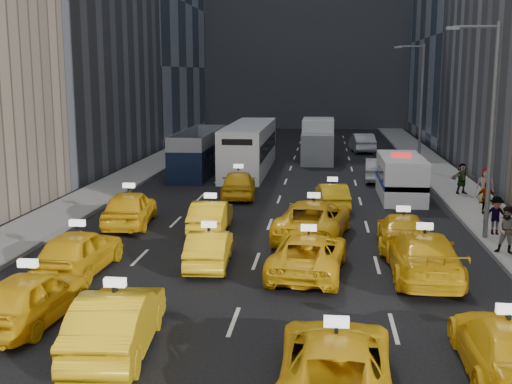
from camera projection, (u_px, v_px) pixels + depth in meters
ground at (223, 351)px, 16.35m from camera, size 160.00×160.00×0.00m
sidewalk_west at (124, 180)px, 41.87m from camera, size 3.00×90.00×0.15m
sidewalk_east at (454, 186)px, 39.66m from camera, size 3.00×90.00×0.15m
curb_west at (146, 180)px, 41.72m from camera, size 0.15×90.00×0.18m
curb_east at (430, 185)px, 39.81m from camera, size 0.15×90.00×0.18m
streetlight_near at (490, 124)px, 26.20m from camera, size 2.15×0.22×9.00m
streetlight_far at (420, 102)px, 45.75m from camera, size 2.15×0.22×9.00m
taxi_4 at (30, 297)px, 18.05m from camera, size 2.17×4.67×1.55m
taxi_5 at (117, 321)px, 16.22m from camera, size 2.12×5.03×1.61m
taxi_6 at (335, 364)px, 13.99m from camera, size 2.60×5.44×1.50m
taxi_7 at (506, 347)px, 14.92m from camera, size 2.04×4.92×1.42m
taxi_8 at (79, 251)px, 22.60m from camera, size 2.10×4.78×1.60m
taxi_9 at (209, 248)px, 23.42m from camera, size 1.71×4.20×1.35m
taxi_10 at (308, 254)px, 22.50m from camera, size 2.93×5.46×1.46m
taxi_11 at (423, 255)px, 22.03m from camera, size 2.30×5.61×1.63m
taxi_12 at (130, 208)px, 29.61m from camera, size 2.49×5.11×1.68m
taxi_13 at (211, 216)px, 28.52m from camera, size 1.63×4.36×1.42m
taxi_14 at (313, 219)px, 27.39m from camera, size 3.54×6.27×1.65m
taxi_15 at (402, 231)px, 25.85m from camera, size 2.26×4.96×1.41m
taxi_16 at (239, 184)px, 36.26m from camera, size 2.30×4.82×1.59m
taxi_17 at (332, 196)px, 33.39m from camera, size 1.89×4.19×1.33m
nypd_van at (401, 178)px, 35.98m from camera, size 2.39×6.03×2.58m
double_decker at (199, 153)px, 44.96m from camera, size 3.53×10.39×2.96m
city_bus at (250, 148)px, 45.95m from camera, size 4.23×13.34×3.39m
box_truck at (318, 141)px, 51.21m from camera, size 2.96×7.39×3.31m
misc_car_0 at (378, 170)px, 41.89m from camera, size 1.88×4.67×1.51m
misc_car_1 at (219, 145)px, 56.01m from camera, size 2.51×5.36×1.48m
misc_car_2 at (322, 140)px, 60.65m from camera, size 2.24×5.00×1.42m
misc_car_3 at (263, 142)px, 57.87m from camera, size 2.24×5.01×1.67m
misc_car_4 at (362, 143)px, 57.21m from camera, size 2.26×5.23×1.67m
pedestrian_1 at (508, 230)px, 24.46m from camera, size 1.02×0.79×1.86m
pedestrian_2 at (496, 215)px, 27.44m from camera, size 1.07×0.45×1.66m
pedestrian_3 at (486, 198)px, 31.49m from camera, size 0.93×0.43×1.58m
pedestrian_4 at (485, 185)px, 34.00m from camera, size 1.06×0.83×1.91m
pedestrian_5 at (462, 178)px, 36.69m from camera, size 1.67×1.09×1.75m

